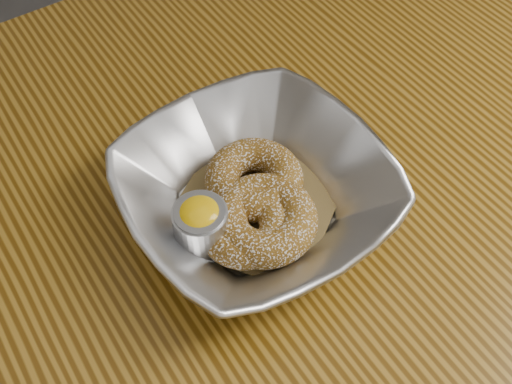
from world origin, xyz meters
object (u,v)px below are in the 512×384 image
donut_back (254,179)px  ramekin (201,225)px  serving_bowl (256,192)px  donut_front (264,220)px  donut_extra (245,226)px  table (306,213)px

donut_back → ramekin: size_ratio=1.74×
serving_bowl → donut_back: 0.02m
serving_bowl → donut_front: serving_bowl is taller
donut_back → ramekin: bearing=-162.6°
donut_extra → ramekin: ramekin is taller
donut_back → donut_extra: size_ratio=1.09×
donut_front → serving_bowl: bearing=69.9°
table → donut_back: bearing=-176.2°
donut_front → ramekin: ramekin is taller
donut_back → donut_front: (-0.02, -0.04, 0.00)m
table → ramekin: 0.20m
serving_bowl → donut_extra: 0.04m
table → serving_bowl: bearing=-166.1°
donut_extra → ramekin: size_ratio=1.60×
table → donut_front: (-0.09, -0.05, 0.13)m
donut_extra → table: bearing=21.7°
table → ramekin: bearing=-169.4°
serving_bowl → donut_back: (0.01, 0.02, -0.00)m
donut_front → donut_extra: (-0.02, 0.00, -0.00)m
serving_bowl → ramekin: (-0.06, -0.01, 0.01)m
serving_bowl → ramekin: 0.06m
donut_back → ramekin: 0.08m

